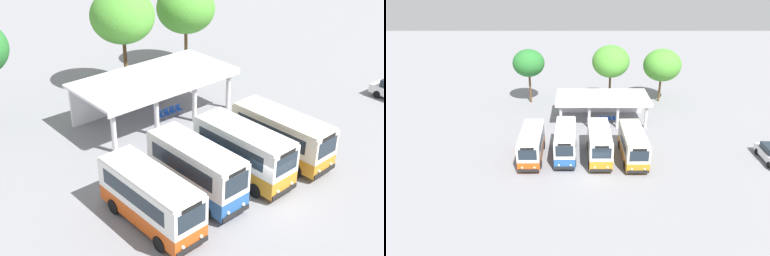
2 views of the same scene
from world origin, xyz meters
TOP-DOWN VIEW (x-y plane):
  - ground_plane at (0.00, 0.00)m, footprint 180.00×180.00m
  - city_bus_nearest_orange at (-6.57, 2.93)m, footprint 2.34×6.77m
  - city_bus_second_in_row at (-3.04, 3.30)m, footprint 2.25×6.60m
  - city_bus_middle_cream at (0.50, 2.92)m, footprint 2.45×6.74m
  - city_bus_fourth_amber at (4.03, 2.84)m, footprint 2.43×7.09m
  - terminal_canopy at (1.47, 13.72)m, footprint 12.05×6.08m
  - waiting_chair_end_by_column at (1.28, 12.26)m, footprint 0.46×0.46m
  - waiting_chair_second_from_end at (1.86, 12.25)m, footprint 0.46×0.46m
  - waiting_chair_middle_seat at (2.44, 12.26)m, footprint 0.46×0.46m
  - waiting_chair_fourth_seat at (3.02, 12.25)m, footprint 0.46×0.46m
  - roadside_tree_behind_canopy at (3.00, 19.34)m, footprint 5.39×5.39m
  - roadside_tree_east_of_canopy at (10.72, 20.38)m, footprint 5.55×5.55m

SIDE VIEW (x-z plane):
  - ground_plane at x=0.00m, z-range 0.00..0.00m
  - waiting_chair_end_by_column at x=1.28m, z-range 0.09..0.95m
  - waiting_chair_second_from_end at x=1.86m, z-range 0.09..0.95m
  - waiting_chair_middle_seat at x=2.44m, z-range 0.09..0.95m
  - waiting_chair_fourth_seat at x=3.02m, z-range 0.09..0.95m
  - city_bus_nearest_orange at x=-6.57m, z-range 0.17..3.30m
  - city_bus_fourth_amber at x=4.03m, z-range 0.17..3.31m
  - city_bus_middle_cream at x=0.50m, z-range 0.17..3.49m
  - city_bus_second_in_row at x=-3.04m, z-range 0.17..3.51m
  - terminal_canopy at x=1.47m, z-range 0.96..4.36m
  - roadside_tree_east_of_canopy at x=10.72m, z-range 1.62..9.60m
  - roadside_tree_behind_canopy at x=3.00m, z-range 2.05..10.77m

